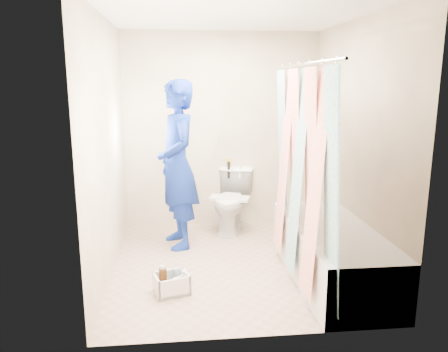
{
  "coord_description": "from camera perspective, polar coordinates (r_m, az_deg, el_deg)",
  "views": [
    {
      "loc": [
        -0.53,
        -4.1,
        1.81
      ],
      "look_at": [
        -0.08,
        0.27,
        0.85
      ],
      "focal_mm": 35.0,
      "sensor_mm": 36.0,
      "label": 1
    }
  ],
  "objects": [
    {
      "name": "floor",
      "position": [
        4.51,
        1.38,
        -11.38
      ],
      "size": [
        2.6,
        2.6,
        0.0
      ],
      "primitive_type": "plane",
      "color": "tan",
      "rests_on": "ground"
    },
    {
      "name": "curtain_rod",
      "position": [
        3.82,
        10.38,
        14.19
      ],
      "size": [
        0.02,
        1.9,
        0.02
      ],
      "primitive_type": "cylinder",
      "rotation": [
        1.57,
        0.0,
        0.0
      ],
      "color": "silver",
      "rests_on": "wall_back"
    },
    {
      "name": "plumber",
      "position": [
        4.77,
        -6.12,
        1.44
      ],
      "size": [
        0.6,
        0.76,
        1.84
      ],
      "primitive_type": "imported",
      "rotation": [
        0.0,
        0.0,
        -1.31
      ],
      "color": "navy",
      "rests_on": "ground"
    },
    {
      "name": "wall_front",
      "position": [
        2.91,
        4.75,
        0.14
      ],
      "size": [
        2.4,
        0.02,
        2.4
      ],
      "primitive_type": "cube",
      "color": "beige",
      "rests_on": "ground"
    },
    {
      "name": "bathtub",
      "position": [
        4.22,
        13.86,
        -9.55
      ],
      "size": [
        0.7,
        1.75,
        0.5
      ],
      "color": "silver",
      "rests_on": "ground"
    },
    {
      "name": "wall_right",
      "position": [
        4.49,
        16.87,
        3.95
      ],
      "size": [
        0.02,
        2.6,
        2.4
      ],
      "primitive_type": "cube",
      "color": "beige",
      "rests_on": "ground"
    },
    {
      "name": "shower_curtain",
      "position": [
        3.9,
        9.86,
        0.41
      ],
      "size": [
        0.06,
        1.75,
        1.8
      ],
      "primitive_type": "cube",
      "color": "white",
      "rests_on": "curtain_rod"
    },
    {
      "name": "tank_internals",
      "position": [
        5.47,
        1.01,
        1.03
      ],
      "size": [
        0.18,
        0.09,
        0.25
      ],
      "color": "black",
      "rests_on": "toilet"
    },
    {
      "name": "toilet",
      "position": [
        5.35,
        1.02,
        -3.25
      ],
      "size": [
        0.63,
        0.84,
        0.75
      ],
      "primitive_type": "imported",
      "rotation": [
        0.0,
        0.0,
        -0.32
      ],
      "color": "white",
      "rests_on": "ground"
    },
    {
      "name": "ceiling",
      "position": [
        4.17,
        1.56,
        20.41
      ],
      "size": [
        2.4,
        2.6,
        0.02
      ],
      "primitive_type": "cube",
      "color": "white",
      "rests_on": "wall_back"
    },
    {
      "name": "tank_lid",
      "position": [
        5.22,
        0.76,
        -2.9
      ],
      "size": [
        0.5,
        0.34,
        0.04
      ],
      "primitive_type": "cube",
      "rotation": [
        0.0,
        0.0,
        -0.32
      ],
      "color": "white",
      "rests_on": "toilet"
    },
    {
      "name": "wall_left",
      "position": [
        4.19,
        -15.05,
        3.5
      ],
      "size": [
        0.02,
        2.6,
        2.4
      ],
      "primitive_type": "cube",
      "color": "beige",
      "rests_on": "ground"
    },
    {
      "name": "wall_back",
      "position": [
        5.46,
        -0.3,
        5.87
      ],
      "size": [
        2.4,
        0.02,
        2.4
      ],
      "primitive_type": "cube",
      "color": "beige",
      "rests_on": "ground"
    },
    {
      "name": "cleaning_caddy",
      "position": [
        3.94,
        -6.71,
        -13.84
      ],
      "size": [
        0.34,
        0.3,
        0.22
      ],
      "rotation": [
        0.0,
        0.0,
        0.28
      ],
      "color": "silver",
      "rests_on": "ground"
    }
  ]
}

